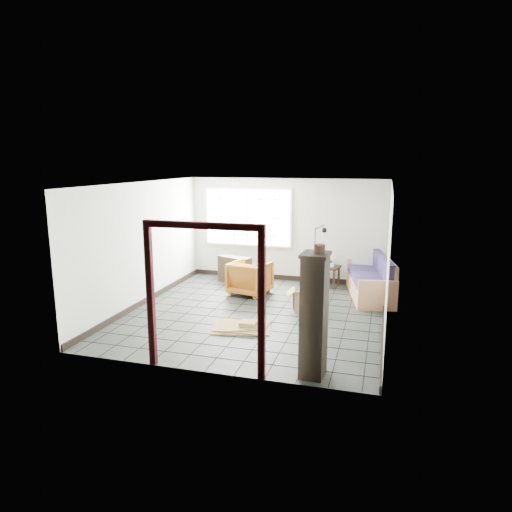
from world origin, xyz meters
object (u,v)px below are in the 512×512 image
(futon_sofa, at_px, (373,282))
(tall_shelf, at_px, (314,314))
(side_table, at_px, (329,270))
(armchair, at_px, (250,276))

(futon_sofa, relative_size, tall_shelf, 1.25)
(futon_sofa, bearing_deg, side_table, 140.72)
(tall_shelf, bearing_deg, futon_sofa, 83.64)
(armchair, xyz_separation_m, side_table, (1.67, 1.15, 0.00))
(armchair, bearing_deg, tall_shelf, 131.69)
(tall_shelf, bearing_deg, armchair, 122.01)
(armchair, bearing_deg, side_table, -133.03)
(futon_sofa, distance_m, side_table, 1.20)
(armchair, xyz_separation_m, tall_shelf, (2.04, -3.65, 0.49))
(futon_sofa, height_order, side_table, futon_sofa)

